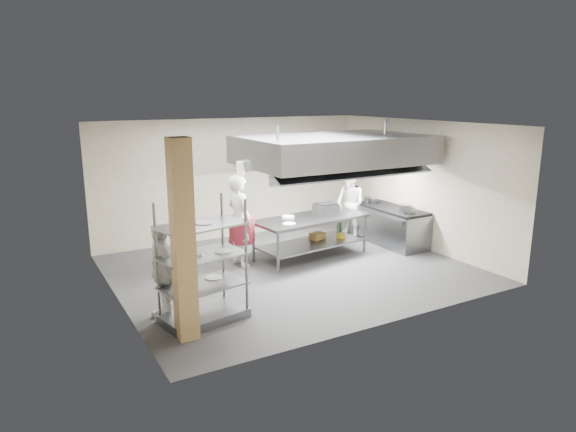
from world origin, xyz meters
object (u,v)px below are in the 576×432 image
cooking_range (390,226)px  chef_plating (162,272)px  island (311,237)px  chef_head (239,220)px  pass_rack (202,262)px  stockpot (406,209)px  chef_line (349,204)px  griddle (326,209)px

cooking_range → chef_plating: size_ratio=1.26×
island → chef_head: (-1.63, 0.25, 0.52)m
cooking_range → chef_plating: chef_plating is taller
pass_rack → island: bearing=20.3°
cooking_range → stockpot: bearing=-99.3°
cooking_range → chef_line: chef_line is taller
chef_plating → griddle: size_ratio=3.19×
chef_head → stockpot: 3.89m
chef_head → chef_line: size_ratio=1.11×
island → chef_plating: chef_plating is taller
island → griddle: 0.72m
pass_rack → chef_head: 2.81m
island → pass_rack: (-3.28, -2.01, 0.53)m
chef_plating → griddle: (4.25, 1.64, 0.24)m
pass_rack → stockpot: 5.60m
pass_rack → stockpot: (5.44, 1.34, 0.01)m
stockpot → chef_plating: bearing=-171.3°
pass_rack → chef_head: bearing=42.5°
island → pass_rack: pass_rack is taller
cooking_range → chef_head: size_ratio=1.02×
island → cooking_range: bearing=-8.3°
island → cooking_range: 2.26m
pass_rack → chef_line: 5.73m
pass_rack → cooking_range: pass_rack is taller
griddle → stockpot: (1.73, -0.73, -0.03)m
chef_line → griddle: 1.49m
island → griddle: bearing=0.4°
chef_head → chef_plating: (-2.20, -1.83, -0.19)m
cooking_range → chef_head: (-3.88, 0.31, 0.56)m
chef_head → chef_plating: size_ratio=1.23×
chef_line → chef_plating: size_ratio=1.11×
island → stockpot: size_ratio=9.21×
chef_head → chef_plating: bearing=122.3°
pass_rack → cooking_range: 5.90m
pass_rack → chef_head: size_ratio=1.01×
island → stockpot: bearing=-24.2°
chef_head → chef_plating: chef_head is taller
chef_line → griddle: bearing=-55.8°
chef_head → stockpot: size_ratio=6.88×
cooking_range → chef_plating: bearing=-165.9°
pass_rack → cooking_range: size_ratio=0.99×
chef_line → stockpot: size_ratio=6.18×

